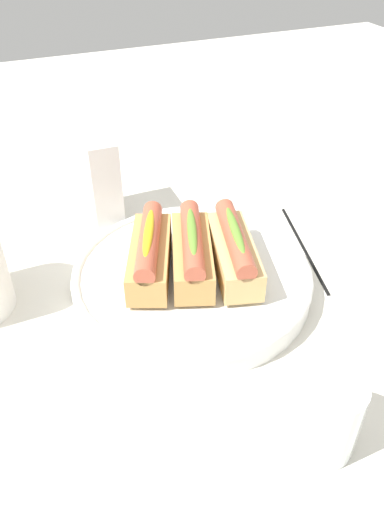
# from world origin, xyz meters

# --- Properties ---
(ground_plane) EXTENTS (2.40, 2.40, 0.00)m
(ground_plane) POSITION_xyz_m (0.00, 0.00, 0.00)
(ground_plane) COLOR silver
(serving_bowl) EXTENTS (0.32, 0.32, 0.03)m
(serving_bowl) POSITION_xyz_m (0.03, 0.01, 0.02)
(serving_bowl) COLOR white
(serving_bowl) RESTS_ON ground_plane
(hotdog_front) EXTENTS (0.16, 0.09, 0.06)m
(hotdog_front) POSITION_xyz_m (0.01, -0.04, 0.06)
(hotdog_front) COLOR #DBB270
(hotdog_front) RESTS_ON serving_bowl
(hotdog_back) EXTENTS (0.16, 0.10, 0.06)m
(hotdog_back) POSITION_xyz_m (0.03, 0.01, 0.06)
(hotdog_back) COLOR tan
(hotdog_back) RESTS_ON serving_bowl
(hotdog_side) EXTENTS (0.16, 0.10, 0.06)m
(hotdog_side) POSITION_xyz_m (0.04, 0.06, 0.06)
(hotdog_side) COLOR tan
(hotdog_side) RESTS_ON serving_bowl
(water_glass) EXTENTS (0.07, 0.07, 0.09)m
(water_glass) POSITION_xyz_m (-0.24, -0.02, 0.04)
(water_glass) COLOR white
(water_glass) RESTS_ON ground_plane
(napkin_box) EXTENTS (0.11, 0.05, 0.15)m
(napkin_box) POSITION_xyz_m (0.24, 0.08, 0.07)
(napkin_box) COLOR white
(napkin_box) RESTS_ON ground_plane
(chopstick_near) EXTENTS (0.21, 0.06, 0.01)m
(chopstick_near) POSITION_xyz_m (0.05, -0.18, 0.00)
(chopstick_near) COLOR black
(chopstick_near) RESTS_ON ground_plane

